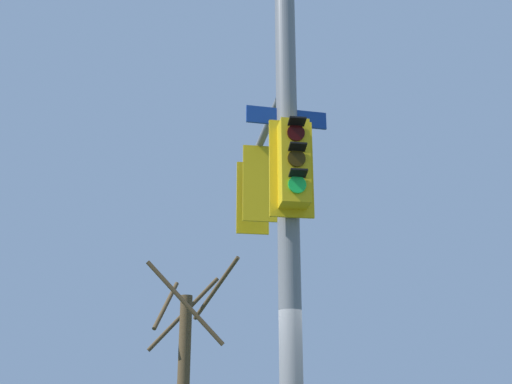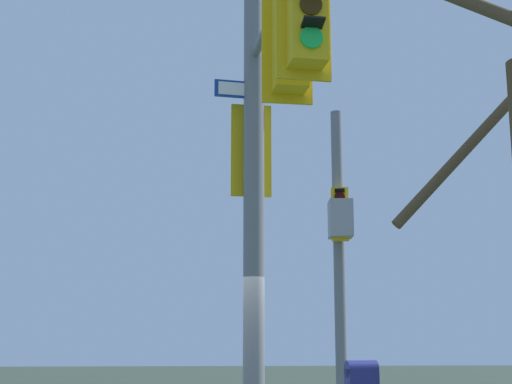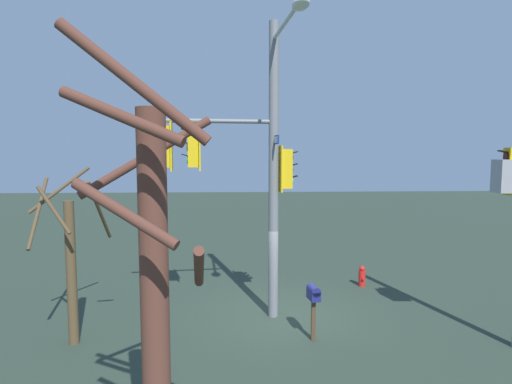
{
  "view_description": "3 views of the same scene",
  "coord_description": "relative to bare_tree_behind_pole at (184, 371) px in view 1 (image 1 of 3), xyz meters",
  "views": [
    {
      "loc": [
        0.91,
        7.32,
        1.32
      ],
      "look_at": [
        0.39,
        -0.79,
        4.16
      ],
      "focal_mm": 44.65,
      "sensor_mm": 36.0,
      "label": 1
    },
    {
      "loc": [
        -0.71,
        -10.01,
        1.69
      ],
      "look_at": [
        0.08,
        0.17,
        3.73
      ],
      "focal_mm": 52.0,
      "sensor_mm": 36.0,
      "label": 2
    },
    {
      "loc": [
        11.37,
        -1.38,
        4.64
      ],
      "look_at": [
        -0.02,
        -0.8,
        3.61
      ],
      "focal_mm": 28.53,
      "sensor_mm": 36.0,
      "label": 3
    }
  ],
  "objects": [
    {
      "name": "main_signal_pole_assembly",
      "position": [
        -1.27,
        4.44,
        2.5
      ],
      "size": [
        3.63,
        4.36,
        8.28
      ],
      "rotation": [
        0.0,
        0.0,
        4.82
      ],
      "color": "slate",
      "rests_on": "ground"
    },
    {
      "name": "bare_tree_behind_pole",
      "position": [
        0.0,
        0.0,
        0.0
      ],
      "size": [
        1.86,
        1.84,
        4.35
      ],
      "color": "brown",
      "rests_on": "ground"
    }
  ]
}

